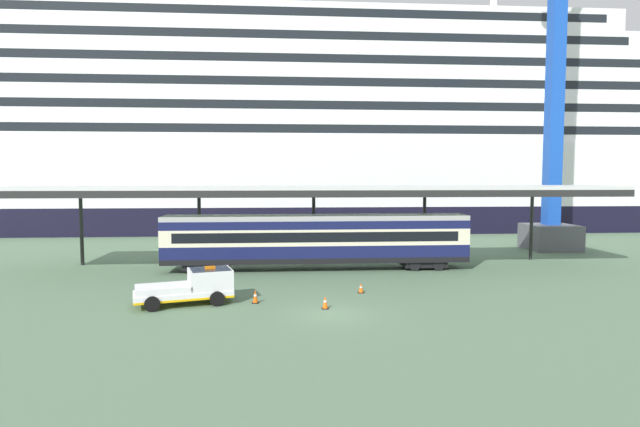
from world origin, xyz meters
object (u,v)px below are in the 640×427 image
object	(u,v)px
train_carriage	(316,239)
traffic_cone_far	(325,302)
service_truck	(193,286)
traffic_cone_near	(255,296)
cruise_ship	(181,135)
dockside_crane	(561,38)
traffic_cone_mid	(361,288)

from	to	relation	value
train_carriage	traffic_cone_far	bearing A→B (deg)	-91.51
service_truck	traffic_cone_near	xyz separation A→B (m)	(3.40, -0.14, -0.61)
cruise_ship	dockside_crane	distance (m)	47.70
cruise_ship	traffic_cone_mid	world-z (taller)	cruise_ship
train_carriage	traffic_cone_near	world-z (taller)	train_carriage
traffic_cone_far	traffic_cone_near	bearing A→B (deg)	158.14
service_truck	traffic_cone_far	xyz separation A→B (m)	(7.14, -1.64, -0.65)
train_carriage	traffic_cone_near	distance (m)	10.94
service_truck	traffic_cone_mid	size ratio (longest dim) A/B	8.98
service_truck	traffic_cone_mid	distance (m)	9.81
train_carriage	traffic_cone_mid	world-z (taller)	train_carriage
traffic_cone_mid	dockside_crane	world-z (taller)	dockside_crane
cruise_ship	traffic_cone_far	size ratio (longest dim) A/B	223.91
train_carriage	service_truck	xyz separation A→B (m)	(-7.45, -9.85, -1.32)
traffic_cone_far	dockside_crane	world-z (taller)	dockside_crane
traffic_cone_far	dockside_crane	xyz separation A→B (m)	(23.81, 20.49, 19.54)
train_carriage	dockside_crane	size ratio (longest dim) A/B	0.37
traffic_cone_far	dockside_crane	size ratio (longest dim) A/B	0.01
cruise_ship	traffic_cone_far	distance (m)	49.88
traffic_cone_near	traffic_cone_far	distance (m)	4.04
cruise_ship	traffic_cone_mid	xyz separation A→B (m)	(18.60, -42.00, -12.42)
traffic_cone_mid	traffic_cone_far	size ratio (longest dim) A/B	0.88
traffic_cone_far	dockside_crane	bearing A→B (deg)	40.72
service_truck	dockside_crane	xyz separation A→B (m)	(30.95, 18.85, 18.89)
traffic_cone_near	dockside_crane	world-z (taller)	dockside_crane
service_truck	dockside_crane	size ratio (longest dim) A/B	0.09
dockside_crane	cruise_ship	bearing A→B (deg)	147.91
traffic_cone_near	service_truck	bearing A→B (deg)	177.71
traffic_cone_far	cruise_ship	bearing A→B (deg)	109.52
traffic_cone_near	traffic_cone_mid	world-z (taller)	traffic_cone_near
train_carriage	service_truck	world-z (taller)	train_carriage
traffic_cone_near	dockside_crane	xyz separation A→B (m)	(27.56, 18.99, 19.51)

